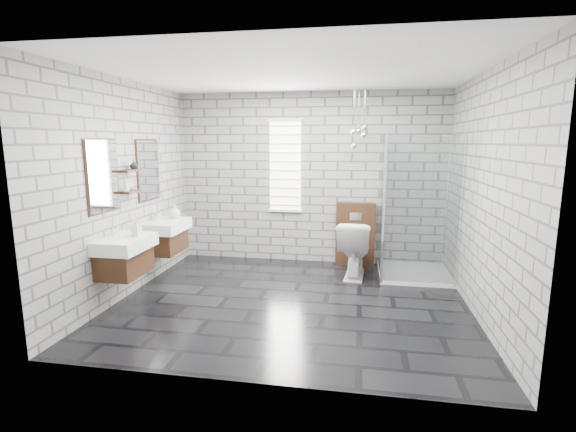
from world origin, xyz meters
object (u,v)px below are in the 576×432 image
(cistern_panel, at_px, (355,234))
(toilet, at_px, (355,248))
(vanity_right, at_px, (164,227))
(shower_enclosure, at_px, (409,244))
(vanity_left, at_px, (122,245))

(cistern_panel, relative_size, toilet, 1.22)
(vanity_right, bearing_deg, toilet, 12.97)
(shower_enclosure, bearing_deg, vanity_right, -169.13)
(vanity_right, relative_size, cistern_panel, 1.57)
(vanity_left, relative_size, toilet, 1.91)
(vanity_left, xyz_separation_m, vanity_right, (0.00, 1.05, 0.00))
(shower_enclosure, distance_m, toilet, 0.77)
(shower_enclosure, bearing_deg, cistern_panel, 145.94)
(vanity_right, height_order, toilet, vanity_right)
(vanity_left, distance_m, cistern_panel, 3.46)
(vanity_right, bearing_deg, shower_enclosure, 10.87)
(vanity_left, distance_m, toilet, 3.14)
(cistern_panel, height_order, toilet, cistern_panel)
(cistern_panel, distance_m, toilet, 0.57)
(vanity_left, bearing_deg, toilet, 32.05)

